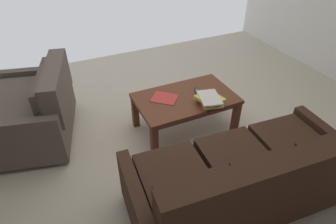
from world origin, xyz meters
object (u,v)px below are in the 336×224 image
object	(u,v)px
loveseat_near	(35,110)
book_stack	(210,101)
loose_magazine	(165,98)
sofa_main	(244,179)
coffee_table	(185,102)
tv_remote	(197,92)

from	to	relation	value
loveseat_near	book_stack	world-z (taller)	loveseat_near
loose_magazine	sofa_main	bearing A→B (deg)	-131.10
book_stack	loose_magazine	world-z (taller)	book_stack
sofa_main	book_stack	bearing A→B (deg)	-103.64
loveseat_near	coffee_table	xyz separation A→B (m)	(-1.56, 0.58, 0.01)
sofa_main	tv_remote	world-z (taller)	sofa_main
loveseat_near	loose_magazine	size ratio (longest dim) A/B	4.80
book_stack	coffee_table	bearing A→B (deg)	-59.38
loveseat_near	tv_remote	bearing A→B (deg)	162.22
loveseat_near	coffee_table	world-z (taller)	loveseat_near
sofa_main	book_stack	size ratio (longest dim) A/B	5.71
sofa_main	loose_magazine	bearing A→B (deg)	-83.02
loveseat_near	book_stack	bearing A→B (deg)	154.05
sofa_main	coffee_table	xyz separation A→B (m)	(-0.07, -1.18, 0.03)
sofa_main	tv_remote	distance (m)	1.23
tv_remote	book_stack	bearing A→B (deg)	88.32
sofa_main	book_stack	world-z (taller)	sofa_main
tv_remote	loveseat_near	bearing A→B (deg)	-17.78
loveseat_near	loose_magazine	bearing A→B (deg)	159.38
sofa_main	coffee_table	bearing A→B (deg)	-93.48
loveseat_near	book_stack	xyz separation A→B (m)	(-1.72, 0.83, 0.14)
tv_remote	loose_magazine	xyz separation A→B (m)	(0.39, -0.05, -0.01)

